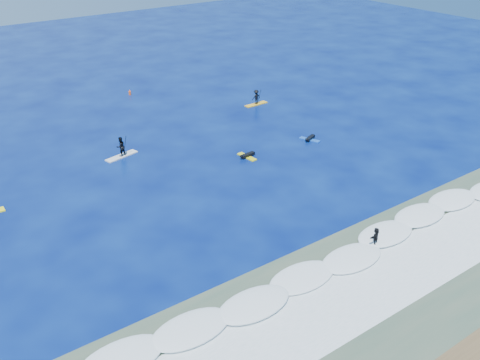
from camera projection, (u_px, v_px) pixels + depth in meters
ground at (246, 200)px, 42.09m from camera, size 160.00×160.00×0.00m
shallow_water at (384, 295)px, 32.02m from camera, size 90.00×13.00×0.01m
breaking_wave at (336, 262)px, 34.90m from camera, size 40.00×6.00×0.30m
whitewater at (371, 286)px, 32.74m from camera, size 34.00×5.00×0.02m
sup_paddler_center at (121, 148)px, 48.90m from camera, size 3.28×1.49×2.23m
sup_paddler_right at (256, 98)px, 61.44m from camera, size 2.92×0.82×2.03m
prone_paddler_near at (247, 156)px, 49.08m from camera, size 1.71×2.19×0.45m
prone_paddler_far at (310, 139)px, 52.59m from camera, size 1.61×2.14×0.44m
wave_surfer at (376, 237)px, 36.09m from camera, size 1.94×1.02×1.35m
marker_buoy at (130, 92)px, 64.75m from camera, size 0.29×0.29×0.69m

